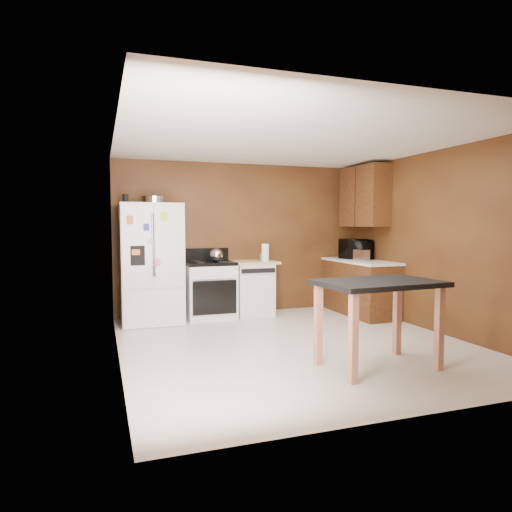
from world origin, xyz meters
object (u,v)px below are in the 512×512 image
gas_range (210,289)px  pen_cup (125,198)px  toaster (361,255)px  paper_towel (265,253)px  roasting_pan (155,200)px  microwave (356,250)px  dishwasher (252,287)px  island (378,294)px  kettle (216,255)px  green_canister (263,257)px  refrigerator (151,264)px

gas_range → pen_cup: bearing=-172.1°
toaster → gas_range: (-2.40, 0.58, -0.53)m
paper_towel → toaster: (1.51, -0.45, -0.04)m
roasting_pan → microwave: size_ratio=0.73×
dishwasher → island: island is taller
pen_cup → microwave: (3.75, -0.09, -0.81)m
roasting_pan → toaster: (3.24, -0.50, -0.86)m
kettle → toaster: bearing=-12.8°
green_canister → toaster: bearing=-24.0°
pen_cup → microwave: 3.84m
roasting_pan → green_canister: 1.99m
kettle → dishwasher: size_ratio=0.24×
roasting_pan → gas_range: roasting_pan is taller
kettle → green_canister: (0.82, 0.14, -0.06)m
island → refrigerator: bearing=123.9°
gas_range → island: size_ratio=0.86×
paper_towel → microwave: size_ratio=0.51×
refrigerator → paper_towel: bearing=-2.1°
microwave → gas_range: bearing=73.2°
green_canister → kettle: bearing=-170.6°
green_canister → refrigerator: 1.84m
microwave → roasting_pan: bearing=76.1°
toaster → gas_range: bearing=159.5°
kettle → paper_towel: (0.79, -0.07, 0.02)m
roasting_pan → pen_cup: bearing=-166.8°
pen_cup → dishwasher: size_ratio=0.14×
roasting_pan → paper_towel: size_ratio=1.43×
toaster → kettle: bearing=160.3°
paper_towel → green_canister: paper_towel is taller
pen_cup → paper_towel: bearing=1.3°
green_canister → island: 3.11m
kettle → refrigerator: refrigerator is taller
refrigerator → island: refrigerator is taller
kettle → island: 3.13m
toaster → dishwasher: toaster is taller
roasting_pan → refrigerator: bearing=164.7°
dishwasher → island: bearing=-83.3°
microwave → kettle: bearing=74.3°
paper_towel → roasting_pan: bearing=178.4°
roasting_pan → paper_towel: bearing=-1.6°
refrigerator → gas_range: refrigerator is taller
pen_cup → gas_range: (1.27, 0.18, -1.40)m
paper_towel → toaster: bearing=-16.7°
kettle → green_canister: kettle is taller
roasting_pan → paper_towel: roasting_pan is taller
roasting_pan → refrigerator: size_ratio=0.22×
kettle → microwave: (2.38, -0.21, 0.05)m
green_canister → refrigerator: (-1.83, -0.14, -0.05)m
refrigerator → island: 3.57m
paper_towel → gas_range: bearing=171.9°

